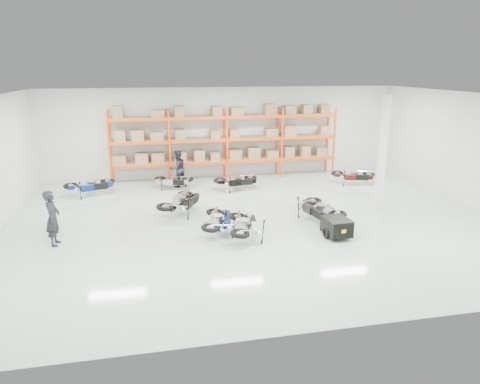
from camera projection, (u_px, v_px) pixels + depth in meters
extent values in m
plane|color=#AFC3B1|center=(255.00, 220.00, 15.85)|extent=(18.00, 18.00, 0.00)
plane|color=white|center=(256.00, 97.00, 14.57)|extent=(18.00, 18.00, 0.00)
plane|color=silver|center=(224.00, 132.00, 21.79)|extent=(18.00, 0.00, 18.00)
plane|color=silver|center=(336.00, 234.00, 8.63)|extent=(18.00, 0.00, 18.00)
plane|color=silver|center=(477.00, 152.00, 16.91)|extent=(0.00, 14.00, 14.00)
cube|color=#FF490D|center=(109.00, 150.00, 19.93)|extent=(0.08, 0.08, 3.50)
cube|color=#FF490D|center=(111.00, 146.00, 20.77)|extent=(0.08, 0.08, 3.50)
cube|color=#FF490D|center=(170.00, 148.00, 20.46)|extent=(0.08, 0.08, 3.50)
cube|color=#FF490D|center=(169.00, 144.00, 21.31)|extent=(0.08, 0.08, 3.50)
cube|color=#FF490D|center=(227.00, 145.00, 20.99)|extent=(0.08, 0.08, 3.50)
cube|color=#FF490D|center=(224.00, 142.00, 21.84)|extent=(0.08, 0.08, 3.50)
cube|color=#FF490D|center=(282.00, 144.00, 21.52)|extent=(0.08, 0.08, 3.50)
cube|color=#FF490D|center=(277.00, 141.00, 22.37)|extent=(0.08, 0.08, 3.50)
cube|color=#FF490D|center=(334.00, 142.00, 22.05)|extent=(0.08, 0.08, 3.50)
cube|color=#FF490D|center=(327.00, 139.00, 22.90)|extent=(0.08, 0.08, 3.50)
cube|color=#FF490D|center=(141.00, 166.00, 20.43)|extent=(2.70, 0.08, 0.12)
cube|color=#FF490D|center=(141.00, 162.00, 21.28)|extent=(2.70, 0.08, 0.12)
cube|color=#9C7650|center=(141.00, 163.00, 20.84)|extent=(2.68, 0.88, 0.02)
cube|color=#9C7650|center=(141.00, 158.00, 20.77)|extent=(2.40, 0.70, 0.44)
cube|color=#FF490D|center=(199.00, 164.00, 20.97)|extent=(2.70, 0.08, 0.12)
cube|color=#FF490D|center=(197.00, 160.00, 21.81)|extent=(2.70, 0.08, 0.12)
cube|color=#9C7650|center=(198.00, 160.00, 21.37)|extent=(2.68, 0.88, 0.02)
cube|color=#9C7650|center=(198.00, 156.00, 21.30)|extent=(2.40, 0.70, 0.44)
cube|color=#FF490D|center=(255.00, 161.00, 21.50)|extent=(2.70, 0.08, 0.12)
cube|color=#FF490D|center=(251.00, 158.00, 22.34)|extent=(2.70, 0.08, 0.12)
cube|color=#9C7650|center=(253.00, 158.00, 21.90)|extent=(2.68, 0.88, 0.02)
cube|color=#9C7650|center=(253.00, 154.00, 21.83)|extent=(2.40, 0.70, 0.44)
cube|color=#FF490D|center=(308.00, 159.00, 22.03)|extent=(2.70, 0.08, 0.12)
cube|color=#FF490D|center=(302.00, 155.00, 22.87)|extent=(2.70, 0.08, 0.12)
cube|color=#9C7650|center=(305.00, 156.00, 22.43)|extent=(2.68, 0.88, 0.02)
cube|color=#9C7650|center=(305.00, 152.00, 22.37)|extent=(2.40, 0.70, 0.44)
cube|color=#FF490D|center=(139.00, 143.00, 20.12)|extent=(2.70, 0.08, 0.12)
cube|color=#FF490D|center=(140.00, 140.00, 20.97)|extent=(2.70, 0.08, 0.12)
cube|color=#9C7650|center=(140.00, 140.00, 20.53)|extent=(2.68, 0.88, 0.02)
cube|color=#9C7650|center=(139.00, 136.00, 20.46)|extent=(2.40, 0.70, 0.44)
cube|color=#FF490D|center=(199.00, 141.00, 20.65)|extent=(2.70, 0.08, 0.12)
cube|color=#FF490D|center=(197.00, 138.00, 21.50)|extent=(2.70, 0.08, 0.12)
cube|color=#9C7650|center=(198.00, 138.00, 21.06)|extent=(2.68, 0.88, 0.02)
cube|color=#9C7650|center=(198.00, 134.00, 20.99)|extent=(2.40, 0.70, 0.44)
cube|color=#FF490D|center=(255.00, 140.00, 21.18)|extent=(2.70, 0.08, 0.12)
cube|color=#FF490D|center=(251.00, 137.00, 22.03)|extent=(2.70, 0.08, 0.12)
cube|color=#9C7650|center=(253.00, 137.00, 21.59)|extent=(2.68, 0.88, 0.02)
cube|color=#9C7650|center=(253.00, 132.00, 21.52)|extent=(2.40, 0.70, 0.44)
cube|color=#FF490D|center=(309.00, 138.00, 21.72)|extent=(2.70, 0.08, 0.12)
cube|color=#FF490D|center=(303.00, 135.00, 22.56)|extent=(2.70, 0.08, 0.12)
cube|color=#9C7650|center=(306.00, 135.00, 22.12)|extent=(2.68, 0.88, 0.02)
cube|color=#9C7650|center=(306.00, 131.00, 22.05)|extent=(2.40, 0.70, 0.44)
cube|color=#FF490D|center=(138.00, 120.00, 19.81)|extent=(2.70, 0.08, 0.12)
cube|color=#FF490D|center=(138.00, 118.00, 20.66)|extent=(2.70, 0.08, 0.12)
cube|color=#9C7650|center=(138.00, 117.00, 20.21)|extent=(2.68, 0.88, 0.02)
cube|color=#9C7650|center=(138.00, 112.00, 20.15)|extent=(2.40, 0.70, 0.44)
cube|color=#FF490D|center=(198.00, 118.00, 20.34)|extent=(2.70, 0.08, 0.12)
cube|color=#FF490D|center=(196.00, 116.00, 21.19)|extent=(2.70, 0.08, 0.12)
cube|color=#9C7650|center=(197.00, 116.00, 20.75)|extent=(2.68, 0.88, 0.02)
cube|color=#9C7650|center=(197.00, 111.00, 20.68)|extent=(2.40, 0.70, 0.44)
cube|color=#FF490D|center=(255.00, 117.00, 20.87)|extent=(2.70, 0.08, 0.12)
cube|color=#FF490D|center=(251.00, 115.00, 21.72)|extent=(2.70, 0.08, 0.12)
cube|color=#9C7650|center=(253.00, 115.00, 21.28)|extent=(2.68, 0.88, 0.02)
cube|color=#9C7650|center=(253.00, 110.00, 21.21)|extent=(2.40, 0.70, 0.44)
cube|color=#FF490D|center=(310.00, 116.00, 21.40)|extent=(2.70, 0.08, 0.12)
cube|color=#FF490D|center=(304.00, 114.00, 22.25)|extent=(2.70, 0.08, 0.12)
cube|color=#9C7650|center=(307.00, 114.00, 21.81)|extent=(2.68, 0.88, 0.02)
cube|color=#9C7650|center=(307.00, 109.00, 21.74)|extent=(2.40, 0.70, 0.44)
cube|color=white|center=(382.00, 153.00, 16.66)|extent=(0.25, 0.25, 4.50)
cube|color=black|center=(337.00, 226.00, 14.16)|extent=(0.82, 1.01, 0.55)
cube|color=yellow|center=(343.00, 232.00, 13.71)|extent=(0.16, 0.03, 0.11)
torus|color=black|center=(326.00, 233.00, 14.14)|extent=(0.08, 0.38, 0.38)
torus|color=black|center=(347.00, 231.00, 14.29)|extent=(0.08, 0.38, 0.38)
cylinder|color=black|center=(329.00, 218.00, 14.75)|extent=(0.11, 0.90, 0.04)
imported|color=black|center=(53.00, 218.00, 13.46)|extent=(0.46, 0.67, 1.80)
imported|color=black|center=(178.00, 169.00, 20.06)|extent=(1.06, 0.97, 1.75)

